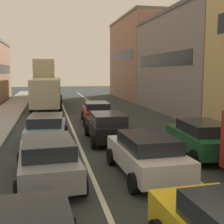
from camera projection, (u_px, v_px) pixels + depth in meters
The scene contains 11 objects.
lane_stripe_left at pixel (68, 119), 22.85m from camera, with size 0.16×60.00×0.01m, color silver.
lane_stripe_right at pixel (112, 118), 23.55m from camera, with size 0.16×60.00×0.01m, color silver.
building_row_right at pixel (202, 52), 25.96m from camera, with size 7.20×43.90×11.70m.
sedan_centre_lane_second at pixel (146, 154), 10.52m from camera, with size 2.17×4.35×1.49m.
wagon_left_lane_second at pixel (48, 159), 9.92m from camera, with size 2.28×4.41×1.49m.
hatchback_centre_lane_third at pixel (107, 126), 15.74m from camera, with size 2.11×4.32×1.49m.
sedan_left_lane_third at pixel (46, 129), 15.09m from camera, with size 2.30×4.41×1.49m.
coupe_centre_lane_fourth at pixel (97, 112), 21.26m from camera, with size 2.28×4.41×1.49m.
sedan_right_lane_behind_truck at pixel (201, 137), 13.12m from camera, with size 2.29×4.41×1.49m.
bus_mid_queue_primary at pixel (47, 90), 29.76m from camera, with size 3.16×10.60×2.90m.
bus_far_queue_secondary at pixel (45, 77), 40.70m from camera, with size 2.96×10.55×5.06m.
Camera 1 is at (-3.11, -2.76, 3.66)m, focal length 48.33 mm.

